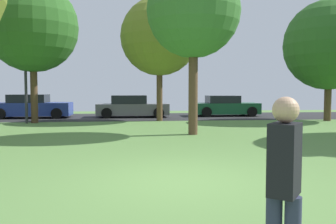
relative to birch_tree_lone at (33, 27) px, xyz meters
The scene contains 11 objects.
ground_plane 14.64m from the birch_tree_lone, 64.53° to the right, with size 44.00×44.00×0.00m, color #5B8442.
road_strip 8.49m from the birch_tree_lone, 30.93° to the left, with size 44.00×6.40×0.01m, color #28282B.
birch_tree_lone is the anchor object (origin of this frame).
maple_tree_far 9.23m from the birch_tree_lone, 37.09° to the right, with size 3.55×3.55×6.48m.
maple_tree_near 6.59m from the birch_tree_lone, ahead, with size 4.26×4.26×6.74m.
oak_tree_center 15.84m from the birch_tree_lone, ahead, with size 4.93×4.93×6.64m.
person_thrower 17.74m from the birch_tree_lone, 68.67° to the right, with size 0.37×0.39×1.67m.
parked_car_blue 5.51m from the birch_tree_lone, 107.05° to the left, with size 4.57×2.04×1.43m.
parked_car_grey 7.43m from the birch_tree_lone, 33.54° to the left, with size 4.46×2.08×1.37m.
parked_car_green 12.51m from the birch_tree_lone, 18.56° to the left, with size 4.21×2.07×1.33m.
street_lamp_post 2.71m from the birch_tree_lone, 143.24° to the right, with size 0.14×0.14×4.50m, color #2D2D33.
Camera 1 is at (-0.94, -6.51, 1.73)m, focal length 37.86 mm.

